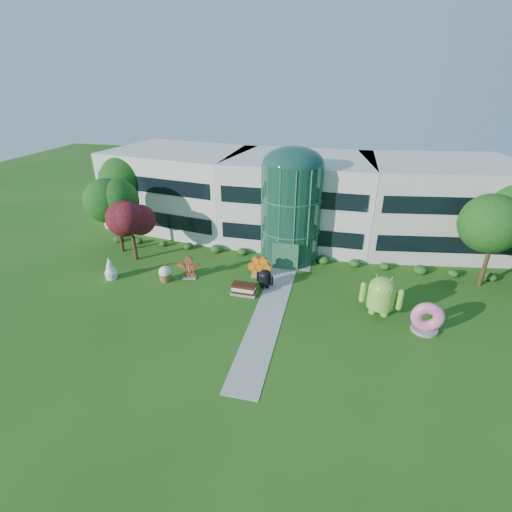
% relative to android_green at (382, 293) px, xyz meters
% --- Properties ---
extents(ground, '(140.00, 140.00, 0.00)m').
position_rel_android_green_xyz_m(ground, '(-8.64, -3.05, -1.95)').
color(ground, '#215114').
rests_on(ground, ground).
extents(building, '(46.00, 15.00, 9.30)m').
position_rel_android_green_xyz_m(building, '(-8.64, 14.95, 2.70)').
color(building, beige).
rests_on(building, ground).
extents(atrium, '(6.00, 6.00, 9.80)m').
position_rel_android_green_xyz_m(atrium, '(-8.64, 8.95, 2.95)').
color(atrium, '#194738').
rests_on(atrium, ground).
extents(walkway, '(2.40, 20.00, 0.04)m').
position_rel_android_green_xyz_m(walkway, '(-8.64, -1.05, -1.93)').
color(walkway, '#9E9E93').
rests_on(walkway, ground).
extents(tree_red, '(4.00, 4.00, 6.00)m').
position_rel_android_green_xyz_m(tree_red, '(-24.14, 4.45, 1.05)').
color(tree_red, '#3F0C14').
rests_on(tree_red, ground).
extents(trees_backdrop, '(52.00, 8.00, 8.40)m').
position_rel_android_green_xyz_m(trees_backdrop, '(-8.64, 9.95, 2.25)').
color(trees_backdrop, '#154511').
rests_on(trees_backdrop, ground).
extents(android_green, '(3.78, 2.84, 3.90)m').
position_rel_android_green_xyz_m(android_green, '(0.00, 0.00, 0.00)').
color(android_green, '#78BE3D').
rests_on(android_green, ground).
extents(android_black, '(2.15, 1.79, 2.08)m').
position_rel_android_green_xyz_m(android_black, '(-9.83, 1.97, -0.91)').
color(android_black, black).
rests_on(android_black, ground).
extents(donut, '(2.44, 1.21, 2.52)m').
position_rel_android_green_xyz_m(donut, '(3.27, -1.44, -0.69)').
color(donut, '#FD608D').
rests_on(donut, ground).
extents(gingerbread, '(2.59, 1.36, 2.27)m').
position_rel_android_green_xyz_m(gingerbread, '(-17.18, 2.12, -0.81)').
color(gingerbread, brown).
rests_on(gingerbread, ground).
extents(ice_cream_sandwich, '(2.28, 1.18, 1.00)m').
position_rel_android_green_xyz_m(ice_cream_sandwich, '(-11.40, 0.45, -1.45)').
color(ice_cream_sandwich, black).
rests_on(ice_cream_sandwich, ground).
extents(honeycomb, '(2.48, 1.07, 1.90)m').
position_rel_android_green_xyz_m(honeycomb, '(-10.71, 3.83, -1.00)').
color(honeycomb, orange).
rests_on(honeycomb, ground).
extents(froyo, '(1.41, 1.41, 2.17)m').
position_rel_android_green_xyz_m(froyo, '(-24.36, 0.24, -0.87)').
color(froyo, white).
rests_on(froyo, ground).
extents(cupcake, '(1.43, 1.43, 1.51)m').
position_rel_android_green_xyz_m(cupcake, '(-19.16, 1.03, -1.20)').
color(cupcake, white).
rests_on(cupcake, ground).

